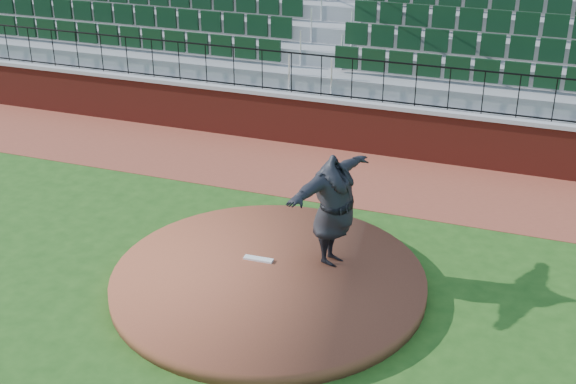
# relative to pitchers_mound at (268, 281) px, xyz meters

# --- Properties ---
(ground) EXTENTS (90.00, 90.00, 0.00)m
(ground) POSITION_rel_pitchers_mound_xyz_m (-0.06, -0.35, -0.12)
(ground) COLOR #224F16
(ground) RESTS_ON ground
(warning_track) EXTENTS (34.00, 3.20, 0.01)m
(warning_track) POSITION_rel_pitchers_mound_xyz_m (-0.06, 5.05, -0.12)
(warning_track) COLOR brown
(warning_track) RESTS_ON ground
(field_wall) EXTENTS (34.00, 0.35, 1.20)m
(field_wall) POSITION_rel_pitchers_mound_xyz_m (-0.06, 6.65, 0.47)
(field_wall) COLOR maroon
(field_wall) RESTS_ON ground
(wall_cap) EXTENTS (34.00, 0.45, 0.10)m
(wall_cap) POSITION_rel_pitchers_mound_xyz_m (-0.06, 6.65, 1.12)
(wall_cap) COLOR #B7B7B7
(wall_cap) RESTS_ON field_wall
(wall_railing) EXTENTS (34.00, 0.05, 1.00)m
(wall_railing) POSITION_rel_pitchers_mound_xyz_m (-0.06, 6.65, 1.67)
(wall_railing) COLOR black
(wall_railing) RESTS_ON wall_cap
(seating_stands) EXTENTS (34.00, 5.10, 4.60)m
(seating_stands) POSITION_rel_pitchers_mound_xyz_m (-0.06, 9.38, 2.18)
(seating_stands) COLOR gray
(seating_stands) RESTS_ON ground
(pitchers_mound) EXTENTS (5.42, 5.42, 0.25)m
(pitchers_mound) POSITION_rel_pitchers_mound_xyz_m (0.00, 0.00, 0.00)
(pitchers_mound) COLOR brown
(pitchers_mound) RESTS_ON ground
(pitching_rubber) EXTENTS (0.54, 0.15, 0.04)m
(pitching_rubber) POSITION_rel_pitchers_mound_xyz_m (-0.35, 0.40, 0.14)
(pitching_rubber) COLOR white
(pitching_rubber) RESTS_ON pitchers_mound
(pitcher) EXTENTS (1.25, 2.60, 2.04)m
(pitcher) POSITION_rel_pitchers_mound_xyz_m (0.91, 0.78, 1.15)
(pitcher) COLOR black
(pitcher) RESTS_ON pitchers_mound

